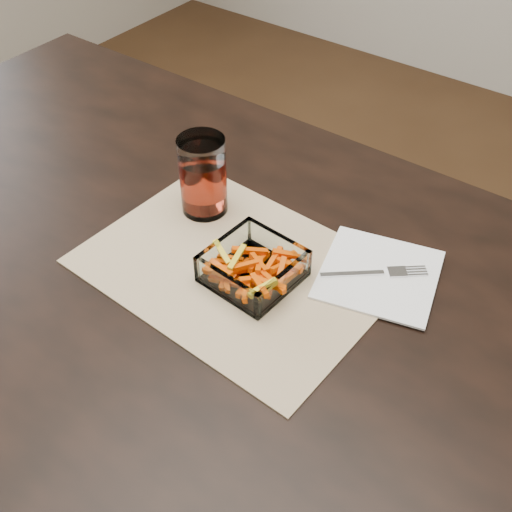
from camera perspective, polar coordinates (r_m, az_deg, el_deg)
The scene contains 6 objects.
dining_table at distance 1.06m, azimuth -5.33°, elevation -4.06°, with size 1.60×0.90×0.75m.
placemat at distance 0.99m, azimuth -1.82°, elevation -1.01°, with size 0.45×0.33×0.00m, color tan.
glass_bowl at distance 0.95m, azimuth -0.26°, elevation -1.09°, with size 0.13×0.13×0.05m.
tumbler at distance 1.06m, azimuth -4.72°, elevation 6.92°, with size 0.08×0.08×0.14m.
napkin at distance 0.99m, azimuth 10.87°, elevation -1.61°, with size 0.17×0.17×0.00m, color white.
fork at distance 0.98m, azimuth 10.77°, elevation -1.46°, with size 0.13×0.12×0.00m.
Camera 1 is at (0.51, -0.52, 1.44)m, focal length 45.00 mm.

